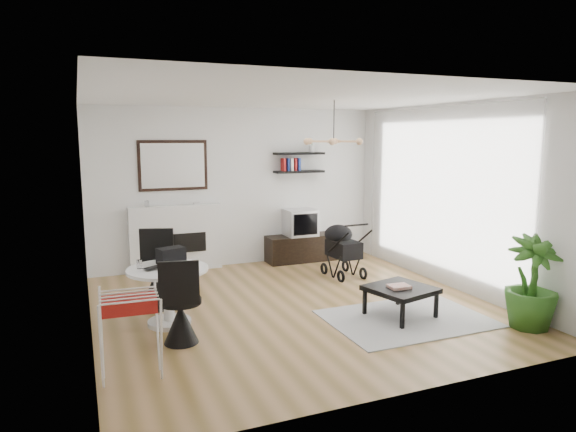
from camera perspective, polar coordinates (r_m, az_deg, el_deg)
name	(u,v)px	position (r m, az deg, el deg)	size (l,w,h in m)	color
floor	(295,307)	(6.86, 0.74, -10.03)	(5.00, 5.00, 0.00)	olive
ceiling	(295,97)	(6.51, 0.78, 13.10)	(5.00, 5.00, 0.00)	white
wall_back	(238,187)	(8.89, -5.57, 3.19)	(5.00, 5.00, 0.00)	white
wall_left	(85,216)	(6.03, -21.66, -0.04)	(5.00, 5.00, 0.00)	white
wall_right	(452,196)	(7.86, 17.79, 2.08)	(5.00, 5.00, 0.00)	white
sheer_curtain	(438,195)	(7.95, 16.31, 2.22)	(0.04, 3.60, 2.60)	white
fireplace	(176,230)	(8.65, -12.35, -1.57)	(1.50, 0.17, 2.16)	white
shelf_lower	(299,172)	(9.12, 1.24, 4.95)	(0.90, 0.25, 0.04)	black
shelf_upper	(299,153)	(9.10, 1.25, 6.96)	(0.90, 0.25, 0.04)	black
pendant_lamp	(334,141)	(7.06, 5.10, 8.26)	(0.90, 0.90, 0.10)	#E2AB76
tv_console	(301,248)	(9.22, 1.46, -3.58)	(1.25, 0.44, 0.47)	black
crt_tv	(300,222)	(9.12, 1.38, -0.72)	(0.54, 0.47, 0.47)	silver
dining_table	(168,287)	(6.26, -13.16, -7.72)	(0.95, 0.95, 0.69)	white
laptop	(159,268)	(6.16, -14.15, -5.63)	(0.32, 0.20, 0.03)	black
black_bag	(171,255)	(6.40, -12.86, -4.29)	(0.32, 0.19, 0.19)	black
newspaper	(180,268)	(6.13, -11.87, -5.71)	(0.31, 0.25, 0.01)	silver
drinking_glass	(139,264)	(6.25, -16.19, -5.16)	(0.06, 0.06, 0.10)	white
chair_far	(155,284)	(6.94, -14.52, -7.31)	(0.53, 0.54, 1.02)	black
chair_near	(181,316)	(5.73, -11.84, -10.87)	(0.48, 0.49, 0.96)	black
drying_rack	(131,334)	(5.01, -17.08, -12.45)	(0.57, 0.53, 0.82)	white
stroller	(342,252)	(8.27, 6.01, -3.96)	(0.50, 0.77, 0.92)	black
rug	(407,319)	(6.57, 13.04, -11.04)	(1.92, 1.39, 0.01)	#A3A3A3
coffee_table	(401,290)	(6.54, 12.39, -8.05)	(0.87, 0.87, 0.37)	black
magazines	(399,287)	(6.48, 12.24, -7.67)	(0.25, 0.20, 0.04)	#B3432C
potted_plant	(532,282)	(6.62, 25.44, -6.68)	(0.61, 0.61, 1.09)	#2A5C1A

